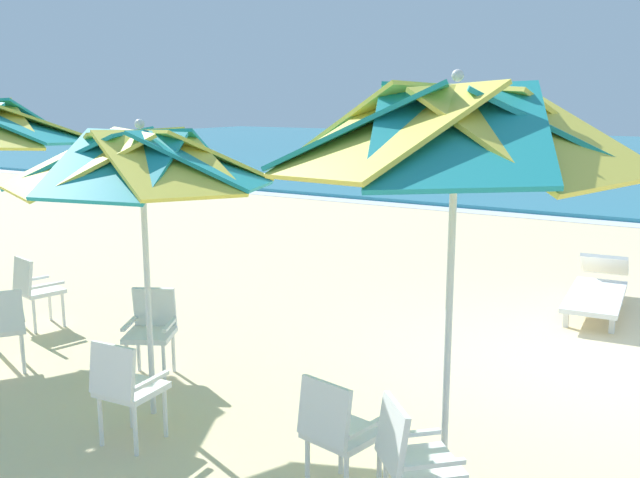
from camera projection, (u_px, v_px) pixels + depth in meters
The scene contains 10 objects.
ground_plane at pixel (603, 369), 7.19m from camera, with size 80.00×80.00×0.00m, color beige.
beach_umbrella_0 at pixel (456, 132), 4.59m from camera, with size 2.55×2.55×2.88m.
plastic_chair_0 at pixel (337, 429), 4.81m from camera, with size 0.52×0.54×0.87m.
plastic_chair_1 at pixel (412, 457), 4.43m from camera, with size 0.63×0.63×0.87m.
beach_umbrella_1 at pixel (141, 162), 5.77m from camera, with size 2.19×2.19×2.53m.
plastic_chair_2 at pixel (152, 327), 6.94m from camera, with size 0.60×0.62×0.87m.
plastic_chair_3 at pixel (125, 386), 5.54m from camera, with size 0.47×0.50×0.87m.
plastic_chair_4 at pixel (1, 325), 7.01m from camera, with size 0.63×0.62×0.87m.
plastic_chair_5 at pixel (35, 288), 8.39m from camera, with size 0.53×0.55×0.87m.
sun_lounger_1 at pixel (597, 290), 9.09m from camera, with size 0.81×2.19×0.62m.
Camera 1 is at (1.12, -7.29, 2.70)m, focal length 39.96 mm.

